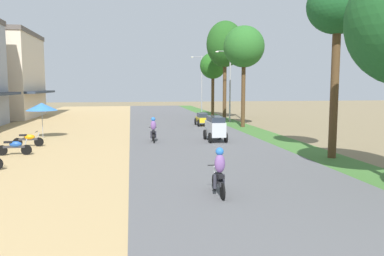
# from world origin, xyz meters

# --- Properties ---
(parked_motorbike_third) EXTENTS (1.80, 0.54, 0.94)m
(parked_motorbike_third) POSITION_xyz_m (-10.60, 19.67, 0.55)
(parked_motorbike_third) COLOR black
(parked_motorbike_third) RESTS_ON dirt_shoulder
(parked_motorbike_fourth) EXTENTS (1.80, 0.54, 0.94)m
(parked_motorbike_fourth) POSITION_xyz_m (-10.63, 22.62, 0.55)
(parked_motorbike_fourth) COLOR black
(parked_motorbike_fourth) RESTS_ON dirt_shoulder
(vendor_umbrella) EXTENTS (2.20, 2.20, 2.52)m
(vendor_umbrella) POSITION_xyz_m (-10.68, 26.68, 2.31)
(vendor_umbrella) COLOR #99999E
(vendor_umbrella) RESTS_ON dirt_shoulder
(median_tree_third) EXTENTS (3.06, 3.06, 9.12)m
(median_tree_third) POSITION_xyz_m (5.92, 16.30, 7.59)
(median_tree_third) COLOR #4C351E
(median_tree_third) RESTS_ON median_strip
(median_tree_fourth) EXTENTS (3.65, 3.65, 9.06)m
(median_tree_fourth) POSITION_xyz_m (5.69, 31.48, 7.21)
(median_tree_fourth) COLOR #4C351E
(median_tree_fourth) RESTS_ON median_strip
(median_tree_fifth) EXTENTS (4.09, 4.09, 10.81)m
(median_tree_fifth) POSITION_xyz_m (5.95, 39.42, 8.30)
(median_tree_fifth) COLOR #4C351E
(median_tree_fifth) RESTS_ON median_strip
(median_tree_sixth) EXTENTS (3.23, 3.23, 7.87)m
(median_tree_sixth) POSITION_xyz_m (5.77, 44.80, 6.22)
(median_tree_sixth) COLOR #4C351E
(median_tree_sixth) RESTS_ON median_strip
(streetlamp_near) EXTENTS (3.16, 0.20, 7.42)m
(streetlamp_near) POSITION_xyz_m (5.80, 36.56, 4.36)
(streetlamp_near) COLOR gray
(streetlamp_near) RESTS_ON median_strip
(streetlamp_mid) EXTENTS (3.16, 0.20, 8.05)m
(streetlamp_mid) POSITION_xyz_m (5.80, 52.50, 4.68)
(streetlamp_mid) COLOR gray
(streetlamp_mid) RESTS_ON median_strip
(utility_pole_near) EXTENTS (1.80, 0.20, 9.88)m
(utility_pole_near) POSITION_xyz_m (7.95, 38.83, 5.13)
(utility_pole_near) COLOR brown
(utility_pole_near) RESTS_ON ground
(car_van_silver) EXTENTS (1.19, 2.41, 1.67)m
(car_van_silver) POSITION_xyz_m (1.21, 23.03, 1.02)
(car_van_silver) COLOR #B7BCC1
(car_van_silver) RESTS_ON road_strip
(car_sedan_yellow) EXTENTS (1.10, 2.26, 1.19)m
(car_sedan_yellow) POSITION_xyz_m (2.21, 33.07, 0.74)
(car_sedan_yellow) COLOR gold
(car_sedan_yellow) RESTS_ON road_strip
(motorbike_foreground_rider) EXTENTS (0.54, 1.80, 1.66)m
(motorbike_foreground_rider) POSITION_xyz_m (-1.47, 10.53, 0.86)
(motorbike_foreground_rider) COLOR black
(motorbike_foreground_rider) RESTS_ON road_strip
(motorbike_ahead_second) EXTENTS (0.54, 1.80, 1.66)m
(motorbike_ahead_second) POSITION_xyz_m (-2.94, 23.32, 0.86)
(motorbike_ahead_second) COLOR black
(motorbike_ahead_second) RESTS_ON road_strip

